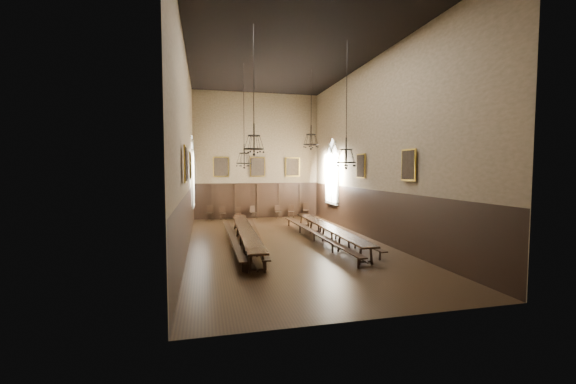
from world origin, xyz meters
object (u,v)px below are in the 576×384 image
object	(u,v)px
table_right	(327,233)
chandelier_front_right	(346,154)
bench_left_inner	(256,237)
bench_right_outer	(336,234)
chair_3	(253,215)
chandelier_back_left	(244,156)
chair_2	(238,216)
chandelier_front_left	(254,140)
chair_0	(209,216)
chair_1	(223,216)
chair_6	(291,214)
table_left	(246,237)
chair_5	(278,214)
chandelier_back_right	(311,140)
chair_7	(306,213)
bench_right_inner	(314,235)
bench_left_outer	(232,239)

from	to	relation	value
table_right	chandelier_front_right	world-z (taller)	chandelier_front_right
bench_left_inner	bench_right_outer	size ratio (longest dim) A/B	1.11
chair_3	chandelier_back_left	bearing A→B (deg)	-116.98
chair_2	chandelier_front_left	distance (m)	12.13
bench_right_outer	chandelier_back_left	xyz separation A→B (m)	(-4.34, 2.08, 3.94)
chair_0	chair_1	world-z (taller)	chair_0
chandelier_back_left	chair_3	bearing A→B (deg)	78.40
bench_left_inner	chair_6	world-z (taller)	chair_6
table_left	chair_5	bearing A→B (deg)	69.00
chair_2	bench_right_outer	bearing A→B (deg)	-66.23
chair_1	chair_2	world-z (taller)	chair_1
chair_1	chair_2	bearing A→B (deg)	-11.27
bench_right_outer	chandelier_back_right	size ratio (longest dim) A/B	2.16
chair_2	chair_5	size ratio (longest dim) A/B	0.93
chair_7	table_right	bearing A→B (deg)	-83.24
table_left	chandelier_front_right	xyz separation A→B (m)	(4.15, -1.89, 3.77)
chandelier_back_left	bench_left_inner	bearing A→B (deg)	-81.18
bench_right_outer	chair_7	world-z (taller)	chair_7
table_left	bench_right_outer	bearing A→B (deg)	4.01
chair_5	chandelier_front_right	size ratio (longest dim) A/B	0.17
bench_right_outer	chandelier_front_right	distance (m)	4.50
chair_7	chandelier_back_left	size ratio (longest dim) A/B	0.20
chair_1	chandelier_back_right	size ratio (longest dim) A/B	0.21
table_right	chair_2	distance (m)	9.37
bench_right_inner	chair_7	distance (m)	8.86
chair_6	chandelier_back_right	xyz separation A→B (m)	(-0.32, -5.91, 4.91)
bench_right_outer	chandelier_front_right	xyz separation A→B (m)	(-0.42, -2.21, 3.90)
table_left	bench_left_inner	xyz separation A→B (m)	(0.53, 0.44, -0.10)
table_right	chair_2	xyz separation A→B (m)	(-3.54, 8.67, -0.12)
bench_left_inner	chandelier_back_left	distance (m)	4.39
table_right	chair_5	xyz separation A→B (m)	(-0.68, 8.66, -0.10)
bench_left_inner	chair_3	world-z (taller)	chair_3
table_left	chair_1	distance (m)	8.80
bench_left_inner	chandelier_back_left	size ratio (longest dim) A/B	1.92
chair_3	chair_7	size ratio (longest dim) A/B	0.86
chair_6	table_left	bearing A→B (deg)	-98.06
table_left	bench_right_inner	distance (m)	3.37
bench_right_inner	chandelier_back_left	xyz separation A→B (m)	(-3.14, 2.28, 3.90)
table_left	chair_6	xyz separation A→B (m)	(4.31, 8.68, -0.11)
chandelier_back_left	chair_1	bearing A→B (deg)	97.33
bench_left_inner	bench_right_inner	size ratio (longest dim) A/B	0.96
bench_left_outer	chair_5	xyz separation A→B (m)	(3.93, 8.42, -0.00)
chair_3	chandelier_front_left	size ratio (longest dim) A/B	0.19
bench_left_outer	bench_right_inner	world-z (taller)	bench_right_inner
chair_0	chandelier_back_left	world-z (taller)	chandelier_back_left
bench_right_outer	chandelier_back_left	size ratio (longest dim) A/B	1.73
chair_0	chair_2	world-z (taller)	chair_0
chair_0	chair_1	size ratio (longest dim) A/B	1.13
chair_2	chair_5	distance (m)	2.86
table_right	chair_6	distance (m)	8.66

